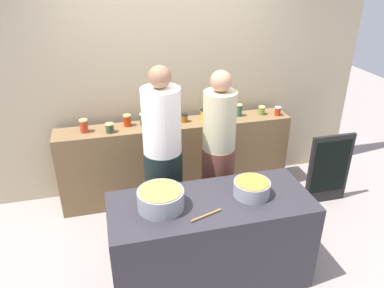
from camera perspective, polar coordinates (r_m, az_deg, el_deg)
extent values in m
plane|color=gray|center=(3.85, 1.33, -16.45)|extent=(12.00, 12.00, 0.00)
cube|color=tan|center=(4.38, -3.61, 11.55)|extent=(4.80, 0.12, 3.00)
cube|color=brown|center=(4.45, -2.38, -2.44)|extent=(2.70, 0.36, 0.95)
cube|color=#2D2A31|center=(3.36, 2.81, -14.58)|extent=(1.70, 0.70, 0.84)
cylinder|color=#B7341E|center=(4.15, -16.23, 2.59)|extent=(0.09, 0.09, 0.13)
cylinder|color=#D6C666|center=(4.12, -16.36, 3.51)|extent=(0.09, 0.09, 0.01)
cylinder|color=#35472F|center=(4.08, -12.50, 2.34)|extent=(0.09, 0.09, 0.09)
cylinder|color=#D6C666|center=(4.06, -12.57, 3.00)|extent=(0.09, 0.09, 0.01)
cylinder|color=#B32C0C|center=(4.20, -9.90, 3.48)|extent=(0.08, 0.08, 0.12)
cylinder|color=#D6C666|center=(4.18, -9.97, 4.32)|extent=(0.08, 0.08, 0.02)
cylinder|color=#3C4C32|center=(4.19, -7.39, 3.67)|extent=(0.09, 0.09, 0.12)
cylinder|color=silver|center=(4.16, -7.45, 4.55)|extent=(0.09, 0.09, 0.01)
cylinder|color=red|center=(4.21, -4.00, 3.80)|extent=(0.09, 0.09, 0.10)
cylinder|color=silver|center=(4.19, -4.02, 4.55)|extent=(0.09, 0.09, 0.01)
cylinder|color=brown|center=(4.25, -1.14, 3.97)|extent=(0.07, 0.07, 0.09)
cylinder|color=black|center=(4.23, -1.15, 4.58)|extent=(0.08, 0.08, 0.01)
cylinder|color=gold|center=(4.27, 1.88, 4.37)|extent=(0.08, 0.08, 0.13)
cylinder|color=black|center=(4.25, 1.89, 5.24)|extent=(0.09, 0.09, 0.01)
cylinder|color=orange|center=(4.39, 3.75, 4.63)|extent=(0.08, 0.08, 0.09)
cylinder|color=black|center=(4.37, 3.77, 5.26)|extent=(0.09, 0.09, 0.02)
cylinder|color=#255534|center=(4.44, 7.23, 5.07)|extent=(0.07, 0.07, 0.13)
cylinder|color=#D6C666|center=(4.41, 7.28, 5.95)|extent=(0.07, 0.07, 0.01)
cylinder|color=olive|center=(4.54, 10.62, 4.99)|extent=(0.08, 0.08, 0.09)
cylinder|color=#D6C666|center=(4.52, 10.67, 5.59)|extent=(0.08, 0.08, 0.01)
cylinder|color=#B82D0E|center=(4.55, 13.01, 4.86)|extent=(0.07, 0.07, 0.09)
cylinder|color=silver|center=(4.53, 13.07, 5.48)|extent=(0.07, 0.07, 0.01)
cylinder|color=gray|center=(2.99, -4.81, -8.44)|extent=(0.37, 0.37, 0.16)
cylinder|color=#AA8341|center=(2.95, -4.87, -7.11)|extent=(0.34, 0.34, 0.00)
cylinder|color=gray|center=(3.18, 9.14, -6.73)|extent=(0.31, 0.31, 0.13)
cylinder|color=#AB7731|center=(3.14, 9.23, -5.71)|extent=(0.28, 0.28, 0.00)
cylinder|color=#9E703D|center=(2.93, 2.19, -10.86)|extent=(0.27, 0.11, 0.02)
cylinder|color=black|center=(3.76, -4.26, -7.96)|extent=(0.37, 0.37, 1.01)
cylinder|color=white|center=(3.37, -4.71, 3.52)|extent=(0.36, 0.36, 0.62)
sphere|color=#8C6047|center=(3.23, -4.98, 10.22)|extent=(0.20, 0.20, 0.20)
cylinder|color=brown|center=(3.93, 3.89, -6.78)|extent=(0.33, 0.33, 0.95)
cylinder|color=#C5BC93|center=(3.57, 4.26, 3.56)|extent=(0.32, 0.32, 0.58)
sphere|color=tan|center=(3.44, 4.48, 9.60)|extent=(0.20, 0.20, 0.20)
cube|color=black|center=(4.61, 20.25, -3.68)|extent=(0.53, 0.04, 0.87)
cube|color=black|center=(4.57, 20.47, -3.33)|extent=(0.45, 0.01, 0.66)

